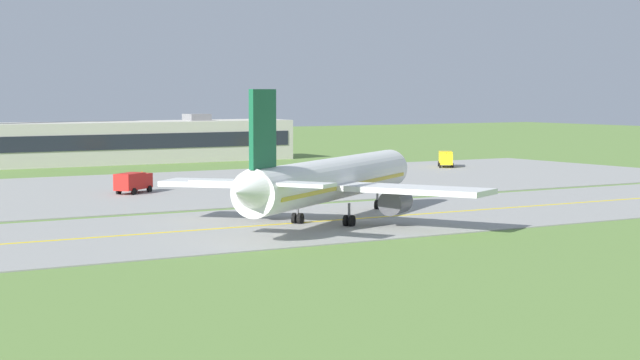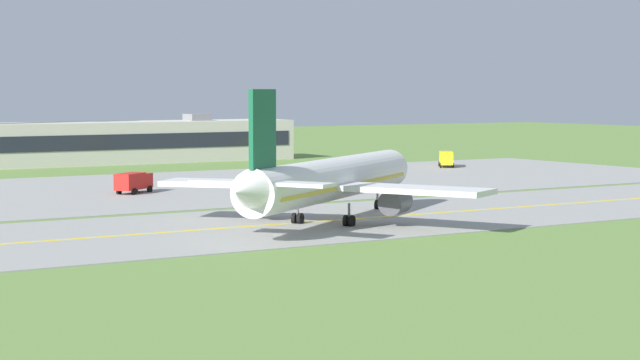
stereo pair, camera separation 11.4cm
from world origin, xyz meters
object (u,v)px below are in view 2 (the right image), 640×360
Objects in this scene: service_truck_fuel at (134,181)px; service_truck_baggage at (344,170)px; airplane_lead at (329,180)px; service_truck_catering at (446,158)px.

service_truck_baggage is at bearing 4.39° from service_truck_fuel.
airplane_lead is 39.10m from service_truck_fuel.
service_truck_fuel is 0.99× the size of service_truck_catering.
airplane_lead reaches higher than service_truck_catering.
service_truck_catering is (61.85, 17.27, 0.00)m from service_truck_fuel.
service_truck_baggage is 0.99× the size of service_truck_catering.
service_truck_fuel is 64.21m from service_truck_catering.
service_truck_fuel is at bearing -164.40° from service_truck_catering.
service_truck_baggage is at bearing 55.36° from airplane_lead.
service_truck_baggage is 33.16m from service_truck_catering.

